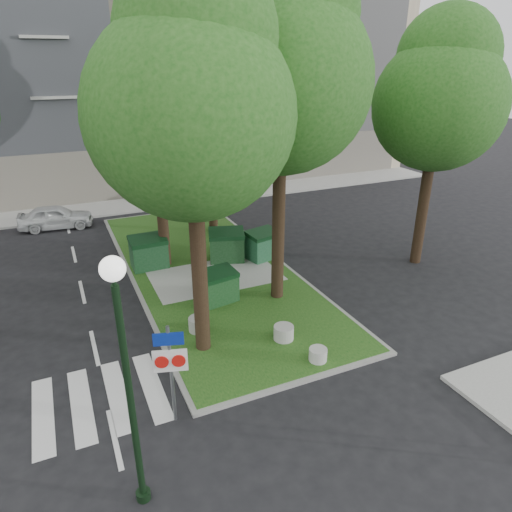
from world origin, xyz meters
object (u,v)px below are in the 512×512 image
tree_street_right (441,92)px  traffic_sign_pole (170,362)px  tree_median_far (208,54)px  dumpster_a (149,252)px  dumpster_c (227,246)px  bollard_mid (284,333)px  tree_median_mid (154,93)px  dumpster_b (218,286)px  street_lamp (125,361)px  tree_median_near_right (283,63)px  car_white (56,217)px  car_silver (209,188)px  tree_median_near_left (193,94)px  litter_bin (268,250)px  bollard_right (318,355)px  dumpster_d (263,245)px  bollard_left (199,324)px

tree_street_right → traffic_sign_pole: (-12.13, -5.04, -5.28)m
tree_median_far → dumpster_a: 9.08m
dumpster_c → bollard_mid: dumpster_c is taller
tree_median_mid → bollard_mid: size_ratio=16.03×
dumpster_b → street_lamp: (-4.11, -6.87, 2.62)m
tree_median_near_right → tree_street_right: bearing=4.1°
bollard_mid → dumpster_b: bearing=107.8°
dumpster_b → car_white: dumpster_b is taller
car_silver → car_white: bearing=95.0°
tree_median_near_left → car_white: (-3.59, 13.52, -6.70)m
dumpster_a → street_lamp: 11.38m
dumpster_b → traffic_sign_pole: bearing=-130.4°
litter_bin → street_lamp: bearing=-127.6°
tree_median_mid → street_lamp: bearing=-106.8°
dumpster_a → tree_street_right: bearing=-20.6°
tree_median_near_left → dumpster_c: (2.91, 5.74, -6.53)m
dumpster_a → tree_median_mid: bearing=7.8°
tree_median_mid → dumpster_c: size_ratio=5.73×
tree_street_right → bollard_right: (-7.80, -4.56, -6.67)m
dumpster_a → litter_bin: (4.90, -1.20, -0.27)m
tree_median_near_left → dumpster_b: tree_median_near_left is taller
tree_median_near_right → tree_median_far: tree_median_far is taller
tree_median_near_right → dumpster_b: size_ratio=7.91×
dumpster_d → car_white: (-8.00, 8.23, -0.12)m
dumpster_a → dumpster_d: bearing=-13.9°
tree_median_near_left → car_white: bearing=104.9°
bollard_left → tree_street_right: bearing=8.8°
street_lamp → tree_street_right: bearing=27.5°
tree_median_near_left → street_lamp: bearing=-122.3°
bollard_right → street_lamp: (-5.50, -2.36, 3.01)m
tree_median_near_right → tree_median_near_left: bearing=-150.3°
street_lamp → bollard_left: bearing=61.6°
dumpster_d → litter_bin: size_ratio=2.01×
litter_bin → traffic_sign_pole: size_ratio=0.30×
tree_median_mid → bollard_left: 8.70m
dumpster_b → street_lamp: 8.42m
dumpster_d → traffic_sign_pole: 9.94m
tree_median_near_left → traffic_sign_pole: 6.38m
tree_median_near_left → bollard_left: 7.03m
tree_median_near_right → litter_bin: tree_median_near_right is taller
dumpster_b → street_lamp: bearing=-130.7°
tree_median_near_left → tree_median_far: 10.24m
bollard_left → litter_bin: litter_bin is taller
dumpster_a → bollard_mid: (2.60, -7.06, -0.44)m
tree_street_right → dumpster_a: tree_street_right is taller
tree_street_right → traffic_sign_pole: bearing=-157.4°
bollard_right → street_lamp: bearing=-156.7°
dumpster_b → car_silver: 13.75m
dumpster_a → car_silver: (5.78, 9.17, -0.13)m
dumpster_b → car_silver: bearing=62.4°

